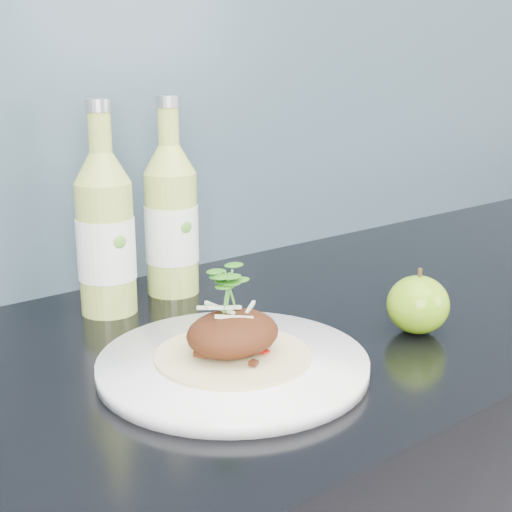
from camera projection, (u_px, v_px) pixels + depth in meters
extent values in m
cube|color=#6B91A9|center=(98.00, 36.00, 0.97)|extent=(4.00, 0.02, 0.70)
cylinder|color=white|center=(233.00, 364.00, 0.75)|extent=(0.33, 0.33, 0.02)
cylinder|color=tan|center=(233.00, 355.00, 0.75)|extent=(0.17, 0.17, 0.00)
ellipsoid|color=#4C220E|center=(233.00, 333.00, 0.74)|extent=(0.10, 0.09, 0.05)
ellipsoid|color=#629710|center=(418.00, 305.00, 0.85)|extent=(0.10, 0.10, 0.07)
cylinder|color=#472D14|center=(420.00, 274.00, 0.84)|extent=(0.01, 0.00, 0.01)
cylinder|color=#A6BB4E|center=(106.00, 249.00, 0.91)|extent=(0.09, 0.09, 0.17)
cone|color=#A6BB4E|center=(102.00, 168.00, 0.89)|extent=(0.07, 0.07, 0.04)
cylinder|color=#A6BB4E|center=(100.00, 132.00, 0.87)|extent=(0.03, 0.03, 0.05)
cylinder|color=silver|center=(98.00, 105.00, 0.86)|extent=(0.03, 0.03, 0.02)
cylinder|color=white|center=(106.00, 248.00, 0.91)|extent=(0.10, 0.10, 0.08)
ellipsoid|color=#59A533|center=(120.00, 242.00, 0.88)|extent=(0.02, 0.00, 0.02)
cylinder|color=#B1C552|center=(172.00, 234.00, 0.99)|extent=(0.09, 0.09, 0.17)
cone|color=#B1C552|center=(169.00, 159.00, 0.96)|extent=(0.07, 0.07, 0.04)
cylinder|color=#B1C552|center=(168.00, 126.00, 0.95)|extent=(0.03, 0.03, 0.05)
cylinder|color=silver|center=(167.00, 101.00, 0.94)|extent=(0.03, 0.03, 0.02)
cylinder|color=white|center=(172.00, 233.00, 0.99)|extent=(0.09, 0.09, 0.08)
ellipsoid|color=#59A533|center=(186.00, 227.00, 0.96)|extent=(0.02, 0.00, 0.02)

